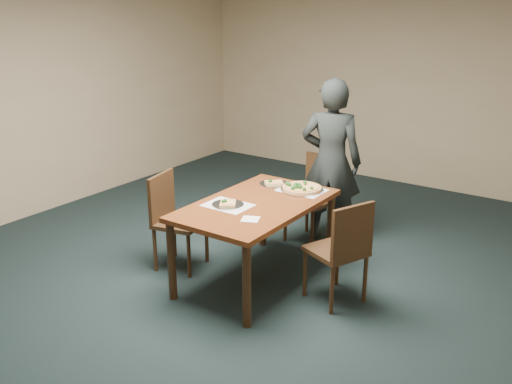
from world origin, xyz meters
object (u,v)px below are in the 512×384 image
Objects in this scene: chair_far at (315,193)px; pizza_pan at (301,188)px; diner at (331,162)px; chair_left at (173,215)px; dining_table at (256,213)px; slice_plate_near at (228,204)px; slice_plate_far at (274,183)px; chair_right at (342,247)px.

chair_far is 2.26× the size of pizza_pan.
chair_far is 0.38m from diner.
chair_left is at bearing -111.39° from chair_far.
dining_table is at bearing -106.30° from pizza_pan.
diner is at bearing 79.12° from slice_plate_near.
pizza_pan reaches higher than dining_table.
chair_left is 1.71m from diner.
chair_left is (-0.79, -1.33, 0.00)m from chair_far.
slice_plate_far is (-0.26, -0.68, -0.10)m from diner.
pizza_pan is 0.31m from slice_plate_far.
slice_plate_near is (-0.16, -0.19, 0.11)m from dining_table.
dining_table is 0.86m from chair_left.
dining_table is at bearing 49.77° from slice_plate_near.
dining_table is 3.73× the size of pizza_pan.
pizza_pan is 1.44× the size of slice_plate_near.
slice_plate_near is at bearing -86.35° from chair_far.
chair_far is 3.25× the size of slice_plate_far.
slice_plate_far is at bearing 106.42° from dining_table.
pizza_pan is at bearing -101.93° from chair_right.
chair_right is 0.86m from pizza_pan.
slice_plate_far is (-0.31, 0.00, -0.01)m from pizza_pan.
chair_right is 3.25× the size of slice_plate_far.
dining_table is 0.84m from chair_right.
dining_table is at bearing 67.58° from diner.
pizza_pan is 1.44× the size of slice_plate_far.
chair_left is 1.67m from chair_right.
pizza_pan is at bearing -0.76° from slice_plate_far.
chair_left is at bearing 179.89° from slice_plate_near.
chair_left is at bearing -143.65° from pizza_pan.
diner reaches higher than chair_right.
chair_left is at bearing -166.75° from dining_table.
chair_far and chair_right have the same top height.
chair_right is at bearing -25.59° from slice_plate_far.
chair_right is 1.05m from slice_plate_near.
diner is (-0.72, 1.15, 0.35)m from chair_right.
pizza_pan is at bearing 73.70° from dining_table.
chair_far is at bearing 91.52° from dining_table.
diner is (0.93, 1.40, 0.35)m from chair_left.
chair_right is 1.11m from slice_plate_far.
chair_far is at bearing 106.78° from pizza_pan.
dining_table is 1.65× the size of chair_far.
slice_plate_far is at bearing 179.24° from pizza_pan.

